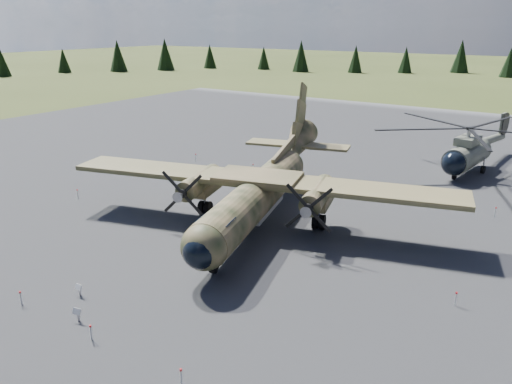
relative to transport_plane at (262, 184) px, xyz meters
The scene contains 8 objects.
ground 5.86m from the transport_plane, 92.61° to the right, with size 500.00×500.00×0.00m, color #4C5726.
apron 5.75m from the transport_plane, 92.68° to the left, with size 120.00×120.00×0.04m, color slate.
transport_plane is the anchor object (origin of this frame).
helicopter_near 25.38m from the transport_plane, 64.47° to the left, with size 22.21×24.53×5.07m.
info_placard_left 16.46m from the transport_plane, 98.22° to the right, with size 0.47×0.20×0.74m.
info_placard_right 18.03m from the transport_plane, 90.63° to the right, with size 0.52×0.30×0.77m.
barrier_fence 5.73m from the transport_plane, 97.67° to the right, with size 33.12×29.62×0.85m.
treeline 5.75m from the transport_plane, 65.23° to the right, with size 303.88×301.22×10.86m.
Camera 1 is at (20.74, -26.76, 15.12)m, focal length 35.00 mm.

